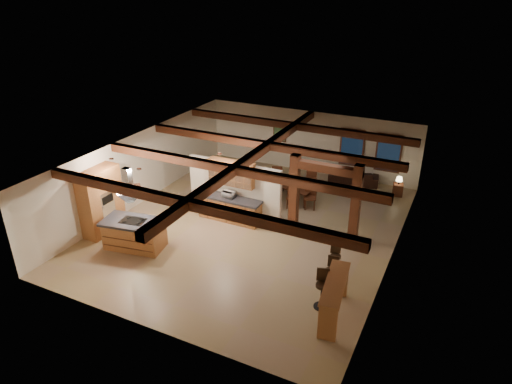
% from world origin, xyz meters
% --- Properties ---
extents(ground, '(12.00, 12.00, 0.00)m').
position_xyz_m(ground, '(0.00, 0.00, 0.00)').
color(ground, tan).
rests_on(ground, ground).
extents(room_walls, '(12.00, 12.00, 12.00)m').
position_xyz_m(room_walls, '(0.00, 0.00, 1.78)').
color(room_walls, silver).
rests_on(room_walls, ground).
extents(ceiling_beams, '(10.00, 12.00, 0.28)m').
position_xyz_m(ceiling_beams, '(0.00, 0.00, 2.76)').
color(ceiling_beams, '#422510').
rests_on(ceiling_beams, room_walls).
extents(timber_posts, '(2.50, 0.30, 2.90)m').
position_xyz_m(timber_posts, '(2.50, 0.50, 1.76)').
color(timber_posts, '#422510').
rests_on(timber_posts, ground).
extents(partition_wall, '(3.80, 0.18, 2.20)m').
position_xyz_m(partition_wall, '(-1.00, 0.50, 1.10)').
color(partition_wall, silver).
rests_on(partition_wall, ground).
extents(pantry_cabinet, '(0.67, 1.60, 2.40)m').
position_xyz_m(pantry_cabinet, '(-4.67, -2.60, 1.20)').
color(pantry_cabinet, '#AD6937').
rests_on(pantry_cabinet, ground).
extents(back_counter, '(2.50, 0.66, 0.94)m').
position_xyz_m(back_counter, '(-1.00, 0.11, 0.48)').
color(back_counter, '#AD6937').
rests_on(back_counter, ground).
extents(upper_display_cabinet, '(1.80, 0.36, 0.95)m').
position_xyz_m(upper_display_cabinet, '(-1.00, 0.31, 1.85)').
color(upper_display_cabinet, '#AD6937').
rests_on(upper_display_cabinet, partition_wall).
extents(range_hood, '(1.10, 1.10, 1.40)m').
position_xyz_m(range_hood, '(-2.96, -2.98, 1.78)').
color(range_hood, silver).
rests_on(range_hood, room_walls).
extents(back_windows, '(2.70, 0.07, 1.70)m').
position_xyz_m(back_windows, '(2.80, 5.93, 1.50)').
color(back_windows, '#422510').
rests_on(back_windows, room_walls).
extents(framed_art, '(0.65, 0.05, 0.85)m').
position_xyz_m(framed_art, '(-1.50, 5.94, 1.70)').
color(framed_art, '#422510').
rests_on(framed_art, room_walls).
extents(recessed_cans, '(3.16, 2.46, 0.03)m').
position_xyz_m(recessed_cans, '(-2.53, -1.93, 2.87)').
color(recessed_cans, silver).
rests_on(recessed_cans, room_walls).
extents(kitchen_island, '(2.23, 1.44, 1.03)m').
position_xyz_m(kitchen_island, '(-2.96, -2.98, 0.52)').
color(kitchen_island, '#AD6937').
rests_on(kitchen_island, ground).
extents(dining_table, '(1.99, 1.38, 0.64)m').
position_xyz_m(dining_table, '(0.48, 2.80, 0.32)').
color(dining_table, '#431F10').
rests_on(dining_table, ground).
extents(sofa, '(2.30, 1.27, 0.63)m').
position_xyz_m(sofa, '(2.29, 5.50, 0.32)').
color(sofa, black).
rests_on(sofa, ground).
extents(microwave, '(0.48, 0.35, 0.25)m').
position_xyz_m(microwave, '(-1.03, 0.11, 1.06)').
color(microwave, silver).
rests_on(microwave, back_counter).
extents(bar_counter, '(0.80, 2.16, 1.11)m').
position_xyz_m(bar_counter, '(4.13, -3.43, 0.75)').
color(bar_counter, '#AD6937').
rests_on(bar_counter, ground).
extents(side_table, '(0.48, 0.48, 0.51)m').
position_xyz_m(side_table, '(4.30, 5.10, 0.26)').
color(side_table, '#422510').
rests_on(side_table, ground).
extents(table_lamp, '(0.28, 0.28, 0.33)m').
position_xyz_m(table_lamp, '(4.30, 5.10, 0.75)').
color(table_lamp, black).
rests_on(table_lamp, side_table).
extents(bar_stool_a, '(0.43, 0.44, 1.17)m').
position_xyz_m(bar_stool_a, '(3.72, -3.19, 0.60)').
color(bar_stool_a, black).
rests_on(bar_stool_a, ground).
extents(bar_stool_b, '(0.38, 0.38, 1.07)m').
position_xyz_m(bar_stool_b, '(3.72, -2.32, 0.55)').
color(bar_stool_b, black).
rests_on(bar_stool_b, ground).
extents(bar_stool_c, '(0.39, 0.40, 1.05)m').
position_xyz_m(bar_stool_c, '(3.59, -1.53, 0.53)').
color(bar_stool_c, black).
rests_on(bar_stool_c, ground).
extents(dining_chairs, '(2.36, 2.36, 1.23)m').
position_xyz_m(dining_chairs, '(0.48, 2.80, 0.63)').
color(dining_chairs, '#422510').
rests_on(dining_chairs, ground).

